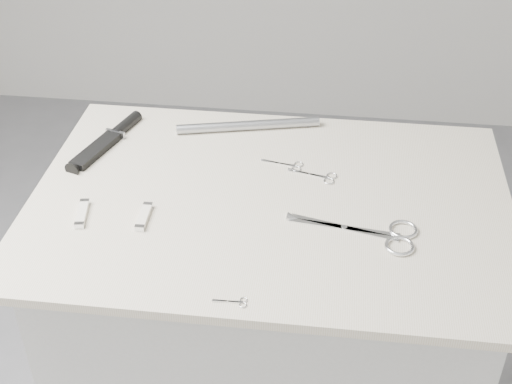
# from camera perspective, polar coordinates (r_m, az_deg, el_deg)

# --- Properties ---
(plinth) EXTENTS (0.90, 0.60, 0.90)m
(plinth) POSITION_cam_1_polar(r_m,az_deg,el_deg) (1.80, 0.95, -12.67)
(plinth) COLOR silver
(plinth) RESTS_ON ground
(display_board) EXTENTS (1.00, 0.70, 0.02)m
(display_board) POSITION_cam_1_polar(r_m,az_deg,el_deg) (1.49, 1.12, -0.85)
(display_board) COLOR beige
(display_board) RESTS_ON plinth
(large_shears) EXTENTS (0.26, 0.11, 0.01)m
(large_shears) POSITION_cam_1_polar(r_m,az_deg,el_deg) (1.41, 9.94, -3.33)
(large_shears) COLOR silver
(large_shears) RESTS_ON display_board
(embroidery_scissors_a) EXTENTS (0.11, 0.05, 0.00)m
(embroidery_scissors_a) POSITION_cam_1_polar(r_m,az_deg,el_deg) (1.55, 5.19, 1.25)
(embroidery_scissors_a) COLOR silver
(embroidery_scissors_a) RESTS_ON display_board
(embroidery_scissors_b) EXTENTS (0.09, 0.04, 0.00)m
(embroidery_scissors_b) POSITION_cam_1_polar(r_m,az_deg,el_deg) (1.59, 2.62, 2.17)
(embroidery_scissors_b) COLOR silver
(embroidery_scissors_b) RESTS_ON display_board
(tiny_scissors) EXTENTS (0.06, 0.03, 0.00)m
(tiny_scissors) POSITION_cam_1_polar(r_m,az_deg,el_deg) (1.25, -1.69, -8.79)
(tiny_scissors) COLOR silver
(tiny_scissors) RESTS_ON display_board
(sheathed_knife) EXTENTS (0.11, 0.25, 0.03)m
(sheathed_knife) POSITION_cam_1_polar(r_m,az_deg,el_deg) (1.70, -11.59, 4.27)
(sheathed_knife) COLOR black
(sheathed_knife) RESTS_ON display_board
(pocket_knife_a) EXTENTS (0.03, 0.09, 0.01)m
(pocket_knife_a) POSITION_cam_1_polar(r_m,az_deg,el_deg) (1.48, -13.73, -1.69)
(pocket_knife_a) COLOR silver
(pocket_knife_a) RESTS_ON display_board
(pocket_knife_b) EXTENTS (0.02, 0.08, 0.01)m
(pocket_knife_b) POSITION_cam_1_polar(r_m,az_deg,el_deg) (1.44, -8.95, -1.96)
(pocket_knife_b) COLOR silver
(pocket_knife_b) RESTS_ON display_board
(metal_rail) EXTENTS (0.34, 0.10, 0.02)m
(metal_rail) POSITION_cam_1_polar(r_m,az_deg,el_deg) (1.71, -0.62, 5.35)
(metal_rail) COLOR #999BA1
(metal_rail) RESTS_ON display_board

